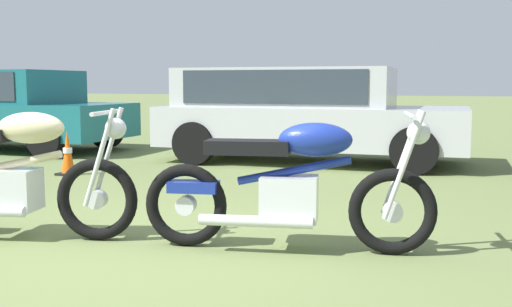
{
  "coord_description": "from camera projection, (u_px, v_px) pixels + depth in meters",
  "views": [
    {
      "loc": [
        2.35,
        -3.66,
        1.19
      ],
      "look_at": [
        0.2,
        1.96,
        0.5
      ],
      "focal_mm": 42.56,
      "sensor_mm": 36.0,
      "label": 1
    }
  ],
  "objects": [
    {
      "name": "traffic_cone",
      "position": [
        68.0,
        154.0,
        7.96
      ],
      "size": [
        0.25,
        0.25,
        0.59
      ],
      "color": "#EA590F",
      "rests_on": "ground"
    },
    {
      "name": "car_silver",
      "position": [
        299.0,
        107.0,
        9.26
      ],
      "size": [
        4.64,
        2.05,
        1.43
      ],
      "rotation": [
        0.0,
        0.0,
        0.05
      ],
      "color": "#B2B5BA",
      "rests_on": "ground"
    },
    {
      "name": "ground_plane",
      "position": [
        133.0,
        250.0,
        4.37
      ],
      "size": [
        120.0,
        120.0,
        0.0
      ],
      "primitive_type": "plane",
      "color": "olive"
    },
    {
      "name": "motorcycle_blue",
      "position": [
        290.0,
        185.0,
        4.31
      ],
      "size": [
        2.07,
        0.81,
        1.02
      ],
      "rotation": [
        0.0,
        0.0,
        0.21
      ],
      "color": "black",
      "rests_on": "ground"
    },
    {
      "name": "motorcycle_cream",
      "position": [
        11.0,
        176.0,
        4.67
      ],
      "size": [
        2.0,
        0.87,
        1.02
      ],
      "rotation": [
        0.0,
        0.0,
        0.26
      ],
      "color": "black",
      "rests_on": "ground"
    }
  ]
}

